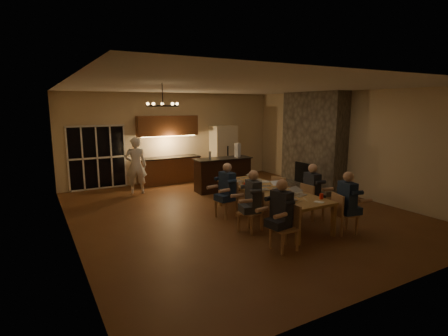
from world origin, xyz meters
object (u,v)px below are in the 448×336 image
(laptop_e, at_px, (238,178))
(mug_front, at_px, (277,191))
(chair_left_far, at_px, (226,200))
(bar_bottle, at_px, (210,155))
(chair_left_mid, at_px, (250,212))
(bar_blender, at_px, (238,150))
(laptop_a, at_px, (289,195))
(chair_left_near, at_px, (284,228))
(mug_back, at_px, (240,183))
(person_right_near, at_px, (347,203))
(person_left_mid, at_px, (253,201))
(can_silver, at_px, (290,193))
(laptop_d, at_px, (280,184))
(mug_mid, at_px, (261,182))
(chair_right_mid, at_px, (313,201))
(redcup_near, at_px, (321,196))
(standing_person, at_px, (136,166))
(laptop_b, at_px, (300,191))
(refrigerator, at_px, (223,152))
(bar_island, at_px, (223,174))
(chandelier, at_px, (163,106))
(plate_near, at_px, (297,192))
(chair_right_far, at_px, (282,192))
(chair_right_near, at_px, (345,213))
(person_left_far, at_px, (227,191))
(laptop_f, at_px, (255,176))
(dining_table, at_px, (270,204))
(can_cola, at_px, (235,177))
(person_left_near, at_px, (281,214))
(laptop_c, at_px, (262,185))

(laptop_e, relative_size, mug_front, 3.20)
(chair_left_far, xyz_separation_m, bar_bottle, (0.83, 2.49, 0.76))
(chair_left_mid, bearing_deg, bar_blender, 134.22)
(laptop_a, bearing_deg, bar_bottle, -77.18)
(chair_left_near, height_order, mug_back, chair_left_near)
(person_right_near, bearing_deg, mug_back, 38.41)
(person_left_mid, bearing_deg, can_silver, 86.52)
(chair_left_far, bearing_deg, laptop_d, 42.28)
(laptop_d, height_order, mug_mid, laptop_d)
(chair_right_mid, relative_size, redcup_near, 7.42)
(standing_person, bearing_deg, laptop_b, 130.39)
(refrigerator, height_order, chair_left_far, refrigerator)
(person_left_mid, height_order, bar_blender, bar_blender)
(bar_island, distance_m, chandelier, 4.73)
(mug_mid, bearing_deg, chair_right_mid, -55.98)
(mug_mid, bearing_deg, mug_front, -103.49)
(mug_back, xyz_separation_m, plate_near, (0.73, -1.35, -0.04))
(chair_right_far, height_order, mug_front, chair_right_far)
(refrigerator, xyz_separation_m, chair_right_near, (-0.68, -6.61, -0.55))
(redcup_near, height_order, can_silver, same)
(person_left_far, height_order, laptop_e, person_left_far)
(chair_right_near, bearing_deg, person_left_mid, 71.86)
(laptop_a, distance_m, plate_near, 0.69)
(laptop_f, bearing_deg, redcup_near, -118.94)
(chair_left_mid, bearing_deg, dining_table, 100.37)
(mug_mid, bearing_deg, bar_island, 83.82)
(person_left_mid, xyz_separation_m, can_cola, (0.69, 1.90, 0.12))
(person_left_near, bearing_deg, laptop_c, 148.57)
(refrigerator, relative_size, chair_left_far, 2.25)
(laptop_d, xyz_separation_m, laptop_f, (0.05, 1.12, 0.00))
(laptop_e, bearing_deg, mug_mid, 115.32)
(chair_left_far, relative_size, plate_near, 3.19)
(chair_right_near, distance_m, chair_right_mid, 1.07)
(person_left_far, relative_size, mug_back, 13.80)
(laptop_a, distance_m, laptop_c, 1.02)
(chair_right_near, bearing_deg, person_left_near, 103.44)
(can_silver, distance_m, bar_blender, 3.93)
(person_left_near, xyz_separation_m, person_left_mid, (0.05, 1.04, 0.00))
(chair_left_mid, relative_size, bar_blender, 1.92)
(chair_left_mid, height_order, laptop_f, laptop_f)
(chair_left_near, xyz_separation_m, mug_front, (0.79, 1.26, 0.36))
(chair_left_far, relative_size, person_left_mid, 0.64)
(chair_right_mid, bearing_deg, bar_blender, -3.68)
(chair_right_mid, relative_size, chandelier, 1.36)
(mug_mid, bearing_deg, laptop_f, 72.58)
(person_left_mid, bearing_deg, plate_near, 96.72)
(laptop_d, relative_size, plate_near, 1.15)
(chandelier, bearing_deg, redcup_near, -26.18)
(refrigerator, distance_m, can_silver, 5.95)
(bar_blender, bearing_deg, laptop_c, -126.60)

